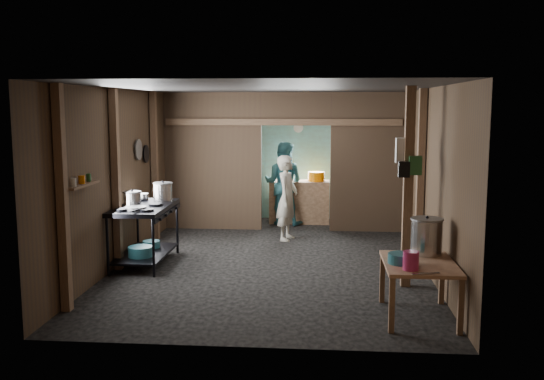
# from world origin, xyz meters

# --- Properties ---
(floor) EXTENTS (4.50, 7.00, 0.00)m
(floor) POSITION_xyz_m (0.00, 0.00, 0.00)
(floor) COLOR black
(floor) RESTS_ON ground
(ceiling) EXTENTS (4.50, 7.00, 0.00)m
(ceiling) POSITION_xyz_m (0.00, 0.00, 2.60)
(ceiling) COLOR black
(ceiling) RESTS_ON ground
(wall_back) EXTENTS (4.50, 0.00, 2.60)m
(wall_back) POSITION_xyz_m (0.00, 3.50, 1.30)
(wall_back) COLOR #4F3823
(wall_back) RESTS_ON ground
(wall_front) EXTENTS (4.50, 0.00, 2.60)m
(wall_front) POSITION_xyz_m (0.00, -3.50, 1.30)
(wall_front) COLOR #4F3823
(wall_front) RESTS_ON ground
(wall_left) EXTENTS (0.00, 7.00, 2.60)m
(wall_left) POSITION_xyz_m (-2.25, 0.00, 1.30)
(wall_left) COLOR #4F3823
(wall_left) RESTS_ON ground
(wall_right) EXTENTS (0.00, 7.00, 2.60)m
(wall_right) POSITION_xyz_m (2.25, 0.00, 1.30)
(wall_right) COLOR #4F3823
(wall_right) RESTS_ON ground
(partition_left) EXTENTS (1.85, 0.10, 2.60)m
(partition_left) POSITION_xyz_m (-1.32, 2.20, 1.30)
(partition_left) COLOR brown
(partition_left) RESTS_ON floor
(partition_right) EXTENTS (1.35, 0.10, 2.60)m
(partition_right) POSITION_xyz_m (1.57, 2.20, 1.30)
(partition_right) COLOR brown
(partition_right) RESTS_ON floor
(partition_header) EXTENTS (1.30, 0.10, 0.60)m
(partition_header) POSITION_xyz_m (0.25, 2.20, 2.30)
(partition_header) COLOR brown
(partition_header) RESTS_ON wall_back
(turquoise_panel) EXTENTS (4.40, 0.06, 2.50)m
(turquoise_panel) POSITION_xyz_m (0.00, 3.44, 1.25)
(turquoise_panel) COLOR #6FC7C9
(turquoise_panel) RESTS_ON wall_back
(back_counter) EXTENTS (1.20, 0.50, 0.85)m
(back_counter) POSITION_xyz_m (0.30, 2.95, 0.42)
(back_counter) COLOR #A27958
(back_counter) RESTS_ON floor
(wall_clock) EXTENTS (0.20, 0.03, 0.20)m
(wall_clock) POSITION_xyz_m (0.25, 3.40, 1.90)
(wall_clock) COLOR white
(wall_clock) RESTS_ON wall_back
(post_left_a) EXTENTS (0.10, 0.12, 2.60)m
(post_left_a) POSITION_xyz_m (-2.18, -2.60, 1.30)
(post_left_a) COLOR #A27958
(post_left_a) RESTS_ON floor
(post_left_b) EXTENTS (0.10, 0.12, 2.60)m
(post_left_b) POSITION_xyz_m (-2.18, -0.80, 1.30)
(post_left_b) COLOR #A27958
(post_left_b) RESTS_ON floor
(post_left_c) EXTENTS (0.10, 0.12, 2.60)m
(post_left_c) POSITION_xyz_m (-2.18, 1.20, 1.30)
(post_left_c) COLOR #A27958
(post_left_c) RESTS_ON floor
(post_right) EXTENTS (0.10, 0.12, 2.60)m
(post_right) POSITION_xyz_m (2.18, -0.20, 1.30)
(post_right) COLOR #A27958
(post_right) RESTS_ON floor
(post_free) EXTENTS (0.12, 0.12, 2.60)m
(post_free) POSITION_xyz_m (1.85, -1.30, 1.30)
(post_free) COLOR #A27958
(post_free) RESTS_ON floor
(cross_beam) EXTENTS (4.40, 0.12, 0.12)m
(cross_beam) POSITION_xyz_m (0.00, 2.15, 2.05)
(cross_beam) COLOR #A27958
(cross_beam) RESTS_ON wall_left
(pan_lid_big) EXTENTS (0.03, 0.34, 0.34)m
(pan_lid_big) POSITION_xyz_m (-2.21, 0.40, 1.65)
(pan_lid_big) COLOR gray
(pan_lid_big) RESTS_ON wall_left
(pan_lid_small) EXTENTS (0.03, 0.30, 0.30)m
(pan_lid_small) POSITION_xyz_m (-2.21, 0.80, 1.55)
(pan_lid_small) COLOR black
(pan_lid_small) RESTS_ON wall_left
(wall_shelf) EXTENTS (0.14, 0.80, 0.03)m
(wall_shelf) POSITION_xyz_m (-2.15, -2.10, 1.40)
(wall_shelf) COLOR #A27958
(wall_shelf) RESTS_ON wall_left
(jar_white) EXTENTS (0.07, 0.07, 0.10)m
(jar_white) POSITION_xyz_m (-2.15, -2.35, 1.47)
(jar_white) COLOR white
(jar_white) RESTS_ON wall_shelf
(jar_yellow) EXTENTS (0.08, 0.08, 0.10)m
(jar_yellow) POSITION_xyz_m (-2.15, -2.10, 1.47)
(jar_yellow) COLOR orange
(jar_yellow) RESTS_ON wall_shelf
(jar_green) EXTENTS (0.06, 0.06, 0.10)m
(jar_green) POSITION_xyz_m (-2.15, -1.88, 1.47)
(jar_green) COLOR #2A6331
(jar_green) RESTS_ON wall_shelf
(bag_white) EXTENTS (0.22, 0.15, 0.32)m
(bag_white) POSITION_xyz_m (1.80, -1.22, 1.78)
(bag_white) COLOR white
(bag_white) RESTS_ON post_free
(bag_green) EXTENTS (0.16, 0.12, 0.24)m
(bag_green) POSITION_xyz_m (1.92, -1.36, 1.60)
(bag_green) COLOR #2A6331
(bag_green) RESTS_ON post_free
(bag_black) EXTENTS (0.14, 0.10, 0.20)m
(bag_black) POSITION_xyz_m (1.78, -1.38, 1.55)
(bag_black) COLOR black
(bag_black) RESTS_ON post_free
(gas_range) EXTENTS (0.77, 1.50, 0.89)m
(gas_range) POSITION_xyz_m (-1.88, -0.49, 0.44)
(gas_range) COLOR black
(gas_range) RESTS_ON floor
(prep_table) EXTENTS (0.78, 1.07, 0.63)m
(prep_table) POSITION_xyz_m (1.83, -2.49, 0.32)
(prep_table) COLOR tan
(prep_table) RESTS_ON floor
(stove_pot_large) EXTENTS (0.34, 0.34, 0.31)m
(stove_pot_large) POSITION_xyz_m (-1.71, -0.03, 1.02)
(stove_pot_large) COLOR #B7B7B9
(stove_pot_large) RESTS_ON gas_range
(stove_pot_med) EXTENTS (0.35, 0.35, 0.23)m
(stove_pot_med) POSITION_xyz_m (-2.05, -0.50, 0.98)
(stove_pot_med) COLOR #B7B7B9
(stove_pot_med) RESTS_ON gas_range
(stove_saucepan) EXTENTS (0.20, 0.20, 0.10)m
(stove_saucepan) POSITION_xyz_m (-2.05, 0.05, 0.94)
(stove_saucepan) COLOR #B7B7B9
(stove_saucepan) RESTS_ON gas_range
(frying_pan) EXTENTS (0.42, 0.58, 0.07)m
(frying_pan) POSITION_xyz_m (-1.88, -0.89, 0.91)
(frying_pan) COLOR gray
(frying_pan) RESTS_ON gas_range
(blue_tub_front) EXTENTS (0.36, 0.36, 0.15)m
(blue_tub_front) POSITION_xyz_m (-1.88, -0.72, 0.25)
(blue_tub_front) COLOR #286976
(blue_tub_front) RESTS_ON gas_range
(blue_tub_back) EXTENTS (0.27, 0.27, 0.11)m
(blue_tub_back) POSITION_xyz_m (-1.88, -0.16, 0.23)
(blue_tub_back) COLOR #286976
(blue_tub_back) RESTS_ON gas_range
(stock_pot) EXTENTS (0.43, 0.43, 0.45)m
(stock_pot) POSITION_xyz_m (1.96, -2.12, 0.84)
(stock_pot) COLOR #B7B7B9
(stock_pot) RESTS_ON prep_table
(wash_basin) EXTENTS (0.38, 0.38, 0.11)m
(wash_basin) POSITION_xyz_m (1.62, -2.56, 0.69)
(wash_basin) COLOR #286976
(wash_basin) RESTS_ON prep_table
(pink_bucket) EXTENTS (0.19, 0.19, 0.20)m
(pink_bucket) POSITION_xyz_m (1.68, -2.83, 0.73)
(pink_bucket) COLOR #BA2B65
(pink_bucket) RESTS_ON prep_table
(knife) EXTENTS (0.30, 0.10, 0.01)m
(knife) POSITION_xyz_m (1.82, -2.97, 0.64)
(knife) COLOR #B7B7B9
(knife) RESTS_ON prep_table
(yellow_tub) EXTENTS (0.34, 0.34, 0.19)m
(yellow_tub) POSITION_xyz_m (0.63, 2.95, 0.94)
(yellow_tub) COLOR orange
(yellow_tub) RESTS_ON back_counter
(red_cup) EXTENTS (0.12, 0.12, 0.14)m
(red_cup) POSITION_xyz_m (-0.05, 2.95, 0.92)
(red_cup) COLOR #C45324
(red_cup) RESTS_ON back_counter
(cook) EXTENTS (0.47, 0.61, 1.50)m
(cook) POSITION_xyz_m (0.14, 1.33, 0.75)
(cook) COLOR beige
(cook) RESTS_ON floor
(worker_back) EXTENTS (0.92, 0.78, 1.65)m
(worker_back) POSITION_xyz_m (-0.02, 2.75, 0.83)
(worker_back) COLOR #2F6E78
(worker_back) RESTS_ON floor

